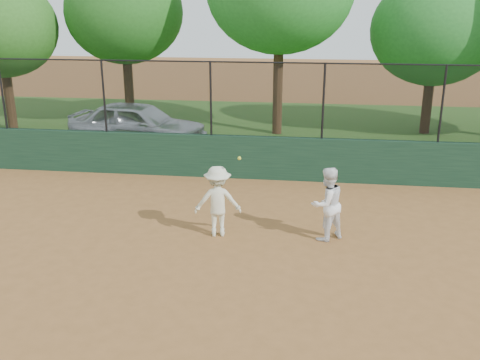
# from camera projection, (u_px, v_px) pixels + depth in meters

# --- Properties ---
(ground) EXTENTS (80.00, 80.00, 0.00)m
(ground) POSITION_uv_depth(u_px,v_px,m) (178.00, 282.00, 9.35)
(ground) COLOR #925D2F
(ground) RESTS_ON ground
(back_wall) EXTENTS (26.00, 0.20, 1.20)m
(back_wall) POSITION_uv_depth(u_px,v_px,m) (230.00, 157.00, 14.80)
(back_wall) COLOR #1A3B25
(back_wall) RESTS_ON ground
(grass_strip) EXTENTS (36.00, 12.00, 0.01)m
(grass_strip) POSITION_uv_depth(u_px,v_px,m) (253.00, 130.00, 20.64)
(grass_strip) COLOR #2B551A
(grass_strip) RESTS_ON ground
(parked_car) EXTENTS (4.78, 2.39, 1.57)m
(parked_car) POSITION_uv_depth(u_px,v_px,m) (138.00, 125.00, 17.81)
(parked_car) COLOR silver
(parked_car) RESTS_ON ground
(player_second) EXTENTS (0.95, 0.92, 1.54)m
(player_second) POSITION_uv_depth(u_px,v_px,m) (327.00, 204.00, 10.84)
(player_second) COLOR white
(player_second) RESTS_ON ground
(player_main) EXTENTS (1.05, 0.71, 1.79)m
(player_main) POSITION_uv_depth(u_px,v_px,m) (218.00, 201.00, 11.04)
(player_main) COLOR beige
(player_main) RESTS_ON ground
(fence_assembly) EXTENTS (26.00, 0.06, 2.00)m
(fence_assembly) POSITION_uv_depth(u_px,v_px,m) (228.00, 98.00, 14.29)
(fence_assembly) COLOR black
(fence_assembly) RESTS_ON back_wall
(tree_0) EXTENTS (4.22, 3.83, 5.63)m
(tree_0) POSITION_uv_depth(u_px,v_px,m) (0.00, 28.00, 19.51)
(tree_0) COLOR #492F1A
(tree_0) RESTS_ON ground
(tree_1) EXTENTS (4.46, 4.05, 6.25)m
(tree_1) POSITION_uv_depth(u_px,v_px,m) (124.00, 12.00, 20.04)
(tree_1) COLOR #442D17
(tree_1) RESTS_ON ground
(tree_3) EXTENTS (4.55, 4.14, 5.71)m
(tree_3) POSITION_uv_depth(u_px,v_px,m) (435.00, 30.00, 18.94)
(tree_3) COLOR #402615
(tree_3) RESTS_ON ground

